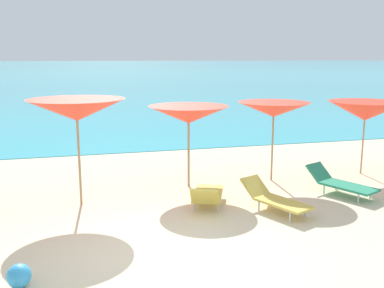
# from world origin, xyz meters

# --- Properties ---
(ground_plane) EXTENTS (50.00, 100.00, 0.30)m
(ground_plane) POSITION_xyz_m (0.00, 10.00, -0.15)
(ground_plane) COLOR beige
(ocean_water) EXTENTS (650.00, 440.00, 0.02)m
(ocean_water) POSITION_xyz_m (0.00, 227.99, 0.01)
(ocean_water) COLOR #38B7CC
(ocean_water) RESTS_ON ground_plane
(umbrella_4) EXTENTS (2.11, 2.11, 2.37)m
(umbrella_4) POSITION_xyz_m (-1.13, 2.90, 2.13)
(umbrella_4) COLOR #9E7F59
(umbrella_4) RESTS_ON ground_plane
(umbrella_5) EXTENTS (2.10, 2.10, 2.06)m
(umbrella_5) POSITION_xyz_m (1.56, 3.66, 1.84)
(umbrella_5) COLOR #9E7F59
(umbrella_5) RESTS_ON ground_plane
(umbrella_6) EXTENTS (2.08, 2.08, 2.10)m
(umbrella_6) POSITION_xyz_m (3.84, 3.59, 1.91)
(umbrella_6) COLOR #9E7F59
(umbrella_6) RESTS_ON ground_plane
(umbrella_7) EXTENTS (2.06, 2.06, 2.05)m
(umbrella_7) POSITION_xyz_m (6.61, 3.57, 1.79)
(umbrella_7) COLOR #9E7F59
(umbrella_7) RESTS_ON ground_plane
(lounge_chair_2) EXTENTS (1.17, 1.75, 0.65)m
(lounge_chair_2) POSITION_xyz_m (1.54, 1.95, 0.29)
(lounge_chair_2) COLOR #D8BF4C
(lounge_chair_2) RESTS_ON ground_plane
(lounge_chair_4) EXTENTS (1.16, 1.72, 0.61)m
(lounge_chair_4) POSITION_xyz_m (2.85, 1.33, 0.29)
(lounge_chair_4) COLOR #D8BF4C
(lounge_chair_4) RESTS_ON ground_plane
(lounge_chair_7) EXTENTS (1.24, 1.79, 0.63)m
(lounge_chair_7) POSITION_xyz_m (4.90, 2.03, 0.29)
(lounge_chair_7) COLOR #268C66
(lounge_chair_7) RESTS_ON ground_plane
(beach_ball) EXTENTS (0.35, 0.35, 0.35)m
(beach_ball) POSITION_xyz_m (-2.06, -0.61, 0.17)
(beach_ball) COLOR #3399D8
(beach_ball) RESTS_ON ground_plane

